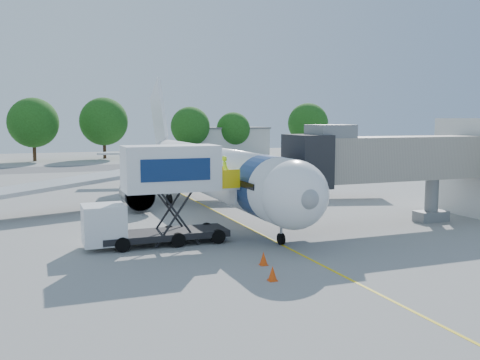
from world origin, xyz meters
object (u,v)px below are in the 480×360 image
object	(u,v)px
jet_bridge	(377,160)
aircraft	(207,170)
ground_tug	(397,253)
catering_hiloader	(159,195)

from	to	relation	value
jet_bridge	aircraft	bearing A→B (deg)	125.70
ground_tug	aircraft	bearing A→B (deg)	109.97
aircraft	jet_bridge	distance (m)	13.77
jet_bridge	catering_hiloader	distance (m)	14.35
aircraft	catering_hiloader	distance (m)	12.77
aircraft	ground_tug	xyz separation A→B (m)	(2.84, -20.05, -2.13)
jet_bridge	catering_hiloader	xyz separation A→B (m)	(-14.26, -0.00, -1.58)
jet_bridge	catering_hiloader	bearing A→B (deg)	-179.99
aircraft	ground_tug	distance (m)	20.36
catering_hiloader	ground_tug	size ratio (longest dim) A/B	2.02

